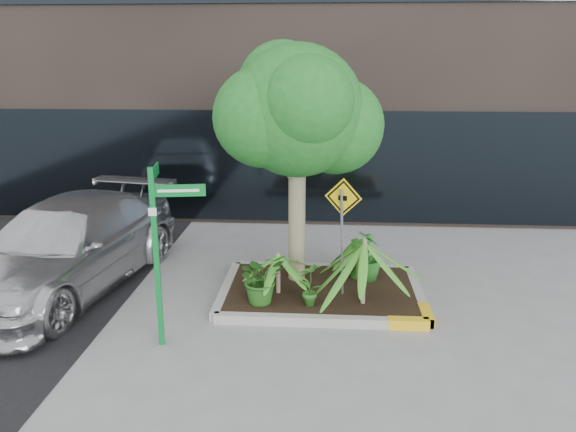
# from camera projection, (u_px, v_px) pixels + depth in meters

# --- Properties ---
(ground) EXTENTS (80.00, 80.00, 0.00)m
(ground) POSITION_uv_depth(u_px,v_px,m) (309.00, 303.00, 9.15)
(ground) COLOR gray
(ground) RESTS_ON ground
(planter) EXTENTS (3.35, 2.36, 0.15)m
(planter) POSITION_uv_depth(u_px,v_px,m) (323.00, 291.00, 9.37)
(planter) COLOR #9E9E99
(planter) RESTS_ON ground
(tree) EXTENTS (2.77, 2.45, 4.15)m
(tree) POSITION_uv_depth(u_px,v_px,m) (297.00, 111.00, 9.03)
(tree) COLOR gray
(tree) RESTS_ON ground
(palm_front) EXTENTS (1.18, 1.18, 1.32)m
(palm_front) POSITION_uv_depth(u_px,v_px,m) (365.00, 243.00, 8.53)
(palm_front) COLOR gray
(palm_front) RESTS_ON ground
(palm_left) EXTENTS (0.78, 0.78, 0.86)m
(palm_left) POSITION_uv_depth(u_px,v_px,m) (278.00, 255.00, 9.01)
(palm_left) COLOR gray
(palm_left) RESTS_ON ground
(palm_back) EXTENTS (0.71, 0.71, 0.79)m
(palm_back) POSITION_uv_depth(u_px,v_px,m) (355.00, 242.00, 9.84)
(palm_back) COLOR gray
(palm_back) RESTS_ON ground
(parked_car) EXTENTS (2.98, 5.46, 1.50)m
(parked_car) POSITION_uv_depth(u_px,v_px,m) (67.00, 246.00, 9.58)
(parked_car) COLOR #BBBCC1
(parked_car) RESTS_ON ground
(shrub_a) EXTENTS (1.02, 1.02, 0.81)m
(shrub_a) POSITION_uv_depth(u_px,v_px,m) (261.00, 278.00, 8.72)
(shrub_a) COLOR #215719
(shrub_a) RESTS_ON planter
(shrub_b) EXTENTS (0.59, 0.59, 0.87)m
(shrub_b) POSITION_uv_depth(u_px,v_px,m) (368.00, 255.00, 9.63)
(shrub_b) COLOR #20631D
(shrub_b) RESTS_ON planter
(shrub_c) EXTENTS (0.54, 0.54, 0.73)m
(shrub_c) POSITION_uv_depth(u_px,v_px,m) (310.00, 283.00, 8.62)
(shrub_c) COLOR #2B6820
(shrub_c) RESTS_ON planter
(shrub_d) EXTENTS (0.61, 0.61, 0.79)m
(shrub_d) POSITION_uv_depth(u_px,v_px,m) (360.00, 257.00, 9.67)
(shrub_d) COLOR #245E1B
(shrub_d) RESTS_ON planter
(street_sign_post) EXTENTS (0.80, 0.73, 2.51)m
(street_sign_post) POSITION_uv_depth(u_px,v_px,m) (159.00, 237.00, 7.47)
(street_sign_post) COLOR #0B7A2C
(street_sign_post) RESTS_ON ground
(cattle_sign) EXTENTS (0.57, 0.24, 1.94)m
(cattle_sign) POSITION_uv_depth(u_px,v_px,m) (343.00, 218.00, 8.69)
(cattle_sign) COLOR slate
(cattle_sign) RESTS_ON ground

